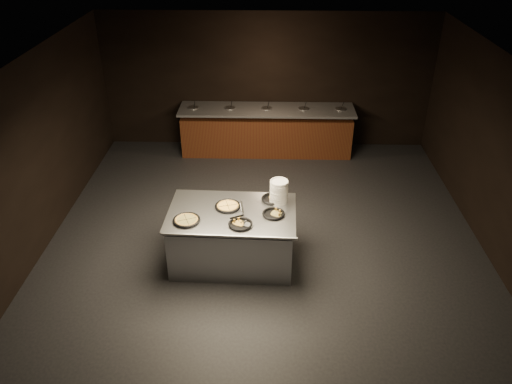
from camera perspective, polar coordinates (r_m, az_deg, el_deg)
room at (r=7.20m, az=1.04°, el=2.51°), size 7.02×8.02×2.92m
salad_bar at (r=10.84m, az=1.20°, el=6.70°), size 3.70×0.83×1.18m
serving_counter at (r=7.54m, az=-2.70°, el=-5.23°), size 1.91×1.26×0.89m
plate_stack at (r=7.42m, az=2.64°, el=0.05°), size 0.27×0.27×0.36m
pan_veggie_whole at (r=7.12m, az=-7.95°, el=-3.19°), size 0.39×0.39×0.04m
pan_cheese_whole at (r=7.38m, az=-3.25°, el=-1.61°), size 0.38×0.38×0.04m
pan_cheese_slices_a at (r=7.55m, az=1.93°, el=-0.78°), size 0.34×0.34×0.04m
pan_cheese_slices_b at (r=6.98m, az=-1.79°, el=-3.69°), size 0.34×0.34×0.04m
pan_veggie_slices at (r=7.20m, az=2.02°, el=-2.49°), size 0.33×0.33×0.04m
server_left at (r=7.25m, az=-1.68°, el=-1.71°), size 0.15×0.30×0.15m
server_right at (r=6.96m, az=-1.82°, el=-3.11°), size 0.35×0.19×0.17m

